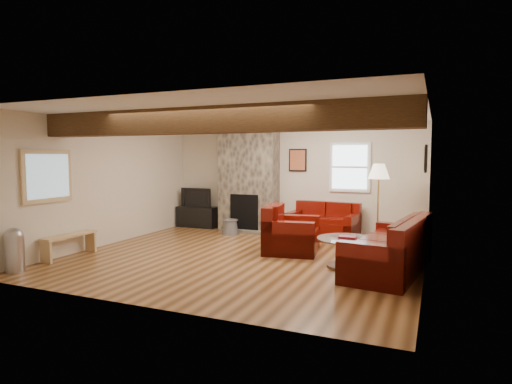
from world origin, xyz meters
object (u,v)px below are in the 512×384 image
sofa_three (389,245)px  coffee_table (347,253)px  television (197,197)px  armchair_red (292,229)px  loveseat (323,221)px  floor_lamp (379,176)px  tv_cabinet (198,217)px

sofa_three → coffee_table: size_ratio=2.23×
coffee_table → television: television is taller
armchair_red → loveseat: bearing=-17.8°
floor_lamp → armchair_red: bearing=-141.3°
armchair_red → coffee_table: armchair_red is taller
sofa_three → loveseat: 2.74m
loveseat → coffee_table: bearing=-62.1°
coffee_table → floor_lamp: bearing=82.9°
loveseat → sofa_three: bearing=-49.9°
tv_cabinet → loveseat: bearing=-5.2°
tv_cabinet → sofa_three: bearing=-27.3°
sofa_three → television: television is taller
sofa_three → television: bearing=-109.2°
armchair_red → coffee_table: size_ratio=1.10×
coffee_table → television: size_ratio=1.18×
coffee_table → loveseat: bearing=113.3°
television → floor_lamp: size_ratio=0.51×
sofa_three → loveseat: (-1.59, 2.23, -0.03)m
tv_cabinet → floor_lamp: (4.51, -0.66, 1.14)m
tv_cabinet → coffee_table: bearing=-30.6°
coffee_table → tv_cabinet: size_ratio=0.95×
television → floor_lamp: floor_lamp is taller
coffee_table → floor_lamp: floor_lamp is taller
loveseat → armchair_red: size_ratio=1.36×
sofa_three → loveseat: size_ratio=1.48×
armchair_red → television: 3.59m
armchair_red → television: television is taller
tv_cabinet → floor_lamp: 4.70m
coffee_table → television: (-4.28, 2.53, 0.52)m
armchair_red → tv_cabinet: bearing=50.5°
sofa_three → coffee_table: sofa_three is taller
loveseat → coffee_table: (0.96, -2.23, -0.15)m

